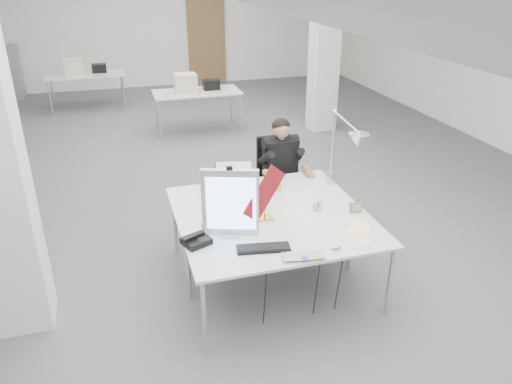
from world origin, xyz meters
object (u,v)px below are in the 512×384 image
office_chair (279,180)px  desk_phone (196,241)px  laptop (305,260)px  monitor (230,203)px  desk_main (287,238)px  seated_person (281,155)px  beige_monitor (234,183)px  bankers_lamp (265,201)px  architect_lamp (343,147)px

office_chair → desk_phone: 1.98m
office_chair → laptop: bearing=-104.3°
monitor → laptop: bearing=-33.9°
desk_main → desk_phone: size_ratio=8.19×
seated_person → desk_phone: 1.93m
desk_phone → beige_monitor: 0.96m
desk_main → beige_monitor: bearing=105.7°
office_chair → monitor: size_ratio=1.81×
laptop → beige_monitor: 1.34m
bankers_lamp → desk_phone: size_ratio=1.68×
desk_phone → seated_person: bearing=26.9°
desk_phone → bankers_lamp: bearing=-0.6°
seated_person → laptop: size_ratio=2.35×
desk_main → monitor: monitor is taller
monitor → laptop: monitor is taller
monitor → beige_monitor: 0.74m
monitor → beige_monitor: size_ratio=1.75×
desk_main → laptop: laptop is taller
office_chair → desk_phone: (-1.27, -1.50, 0.22)m
office_chair → seated_person: 0.34m
office_chair → architect_lamp: architect_lamp is taller
desk_main → desk_phone: desk_phone is taller
monitor → beige_monitor: bearing=92.0°
seated_person → desk_phone: seated_person is taller
beige_monitor → office_chair: bearing=57.9°
seated_person → monitor: (-0.94, -1.37, 0.16)m
desk_main → desk_phone: bearing=171.5°
monitor → bankers_lamp: bearing=45.3°
office_chair → desk_main: bearing=-107.6°
bankers_lamp → desk_phone: (-0.71, -0.27, -0.16)m
monitor → beige_monitor: (0.21, 0.70, -0.14)m
monitor → office_chair: bearing=75.0°
office_chair → bankers_lamp: 1.40m
desk_main → seated_person: 1.65m
seated_person → beige_monitor: size_ratio=2.31×
beige_monitor → architect_lamp: bearing=4.9°
desk_main → architect_lamp: bearing=40.8°
desk_main → beige_monitor: beige_monitor is taller
desk_main → office_chair: office_chair is taller
seated_person → laptop: seated_person is taller
office_chair → monitor: bearing=-124.7°
laptop → beige_monitor: bearing=109.7°
seated_person → beige_monitor: (-0.73, -0.67, 0.02)m
office_chair → bankers_lamp: size_ratio=3.02×
office_chair → bankers_lamp: bearing=-115.9°
office_chair → monitor: (-0.94, -1.42, 0.51)m
seated_person → bankers_lamp: (-0.57, -1.18, 0.04)m
seated_person → laptop: (-0.48, -1.98, -0.13)m
desk_main → monitor: 0.60m
desk_main → seated_person: (0.48, 1.57, 0.16)m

